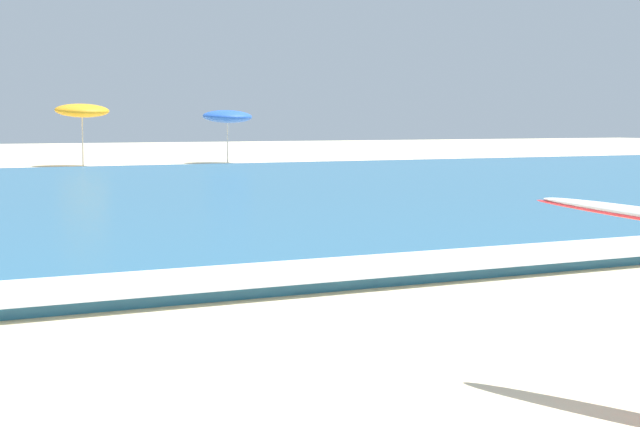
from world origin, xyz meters
name	(u,v)px	position (x,y,z in m)	size (l,w,h in m)	color
beach_umbrella_4	(82,111)	(10.21, 37.35, 2.16)	(2.09, 2.13, 2.50)	beige
beach_umbrella_5	(227,117)	(16.39, 37.40, 1.94)	(2.07, 2.10, 2.26)	beige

